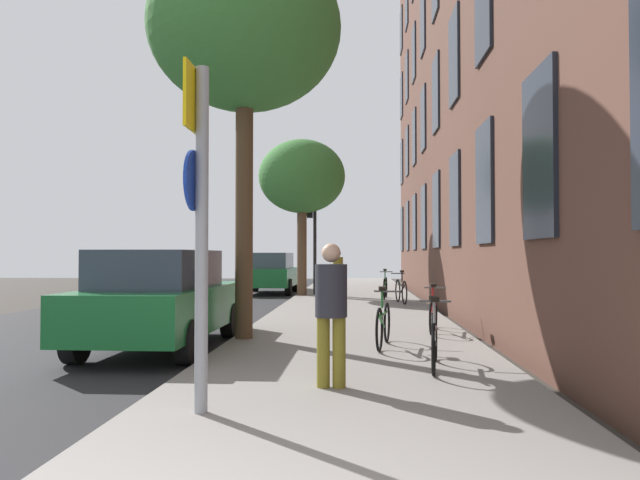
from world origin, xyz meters
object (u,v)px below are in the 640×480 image
Objects in this scene: sign_post at (199,207)px; car_1 at (271,273)px; bicycle_3 at (401,290)px; bicycle_0 at (435,340)px; bicycle_1 at (383,323)px; traffic_light at (312,226)px; pedestrian_1 at (338,270)px; tree_far at (302,178)px; tree_near at (245,31)px; bicycle_2 at (433,313)px; car_0 at (162,299)px; pedestrian_0 at (331,305)px; bicycle_4 at (385,287)px.

car_1 is at bearing 96.19° from sign_post.
bicycle_3 is 7.42m from car_1.
bicycle_1 reaches higher than bicycle_0.
sign_post is 18.08m from car_1.
traffic_light is 2.28× the size of pedestrian_1.
bicycle_0 is (2.91, -13.28, -3.83)m from tree_far.
traffic_light is at bearing 50.13° from tree_far.
bicycle_3 is at bearing 66.38° from tree_near.
sign_post is 1.95× the size of bicycle_0.
traffic_light is 0.90× the size of car_1.
bicycle_2 is at bearing -89.00° from bicycle_3.
bicycle_3 is at bearing -51.75° from traffic_light.
tree_near is at bearing -97.29° from pedestrian_1.
car_0 is (-1.58, -11.79, -1.76)m from traffic_light.
bicycle_0 is at bearing -77.62° from tree_far.
pedestrian_0 is (1.65, -14.44, -3.30)m from tree_far.
bicycle_0 is 11.71m from bicycle_4.
sign_post is 15.94m from traffic_light.
bicycle_3 is at bearing 91.00° from bicycle_2.
bicycle_0 is at bearing -71.12° from bicycle_1.
bicycle_1 is at bearing -93.02° from bicycle_4.
sign_post is 1.88× the size of bicycle_3.
bicycle_2 is at bearing 70.09° from pedestrian_0.
bicycle_4 reaches higher than bicycle_2.
sign_post is 1.98× the size of bicycle_2.
traffic_light is 5.16m from bicycle_3.
traffic_light is 2.06m from pedestrian_1.
bicycle_3 is at bearing 60.92° from car_0.
car_1 is at bearing 105.59° from bicycle_0.
tree_near reaches higher than bicycle_2.
bicycle_0 is 12.87m from pedestrian_1.
traffic_light is 2.26× the size of bicycle_2.
car_0 is (-1.23, -0.63, -4.63)m from tree_near.
bicycle_1 is 11.15m from pedestrian_1.
bicycle_4 is at bearing -28.61° from tree_far.
bicycle_3 is (2.77, 12.22, -1.49)m from sign_post.
car_0 reaches higher than bicycle_1.
bicycle_3 is at bearing -45.44° from tree_far.
tree_far is 3.38× the size of bicycle_4.
car_0 is (-4.16, 1.88, 0.37)m from bicycle_0.
sign_post reaches higher than bicycle_2.
pedestrian_1 is at bearing 91.45° from pedestrian_0.
bicycle_4 is at bearing 72.58° from tree_near.
tree_near reaches higher than car_0.
bicycle_2 is (3.03, -10.11, -2.13)m from traffic_light.
bicycle_2 is (0.45, 3.57, -0.01)m from bicycle_0.
tree_far is 1.29× the size of car_0.
car_0 and car_1 have the same top height.
bicycle_0 is 3.59m from bicycle_2.
car_1 reaches higher than bicycle_3.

